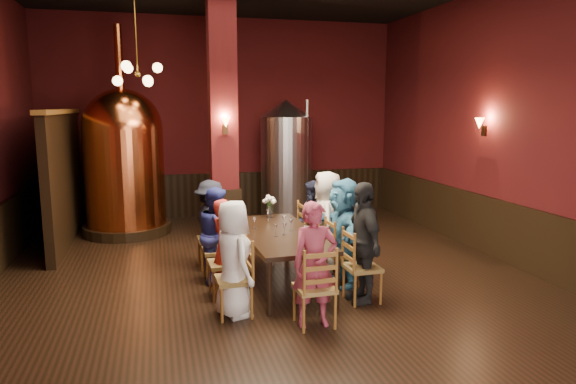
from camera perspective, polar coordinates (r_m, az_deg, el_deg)
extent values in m
plane|color=black|center=(7.49, -1.80, -10.27)|extent=(10.00, 10.00, 0.00)
cube|color=#480F0F|center=(11.98, -7.14, 8.08)|extent=(8.00, 0.02, 4.50)
cube|color=#480F0F|center=(2.44, 24.51, 2.00)|extent=(8.00, 0.02, 4.50)
cube|color=#480F0F|center=(8.83, 24.55, 6.82)|extent=(0.02, 10.00, 4.50)
cube|color=black|center=(9.03, 23.59, -4.31)|extent=(0.08, 9.90, 1.00)
cube|color=black|center=(12.11, -6.95, -0.23)|extent=(7.90, 0.08, 1.00)
cube|color=#480F0F|center=(9.76, -7.24, 7.77)|extent=(0.58, 0.58, 4.50)
cube|color=black|center=(10.30, -23.62, 1.27)|extent=(0.22, 3.50, 2.40)
cube|color=black|center=(7.40, -0.95, -4.69)|extent=(1.07, 2.43, 0.06)
cylinder|color=black|center=(6.34, -2.10, -10.67)|extent=(0.07, 0.07, 0.69)
cylinder|color=black|center=(6.60, 5.45, -9.90)|extent=(0.07, 0.07, 0.69)
cylinder|color=black|center=(8.47, -5.87, -5.51)|extent=(0.07, 0.07, 0.69)
cylinder|color=black|center=(8.67, -0.11, -5.12)|extent=(0.07, 0.07, 0.69)
imported|color=white|center=(6.28, -6.10, -7.38)|extent=(0.62, 0.79, 1.43)
imported|color=#B0261E|center=(6.93, -7.07, -6.21)|extent=(0.45, 0.56, 1.33)
imported|color=navy|center=(7.55, -7.87, -4.68)|extent=(0.39, 0.70, 1.39)
imported|color=black|center=(8.19, -8.56, -3.54)|extent=(0.74, 1.01, 1.40)
imported|color=black|center=(6.75, 8.32, -5.55)|extent=(0.40, 0.93, 1.59)
imported|color=teal|center=(7.35, 6.16, -4.42)|extent=(0.47, 1.44, 1.54)
imported|color=beige|center=(7.94, 4.36, -3.28)|extent=(0.68, 0.86, 1.56)
imported|color=#181B30|center=(8.58, 2.78, -3.12)|extent=(0.43, 0.69, 1.32)
imported|color=#933146|center=(5.97, 2.99, -8.06)|extent=(0.54, 0.36, 1.47)
cylinder|color=black|center=(10.90, -17.37, -3.85)|extent=(1.72, 1.72, 0.19)
cylinder|color=#D96632|center=(10.72, -17.65, 1.64)|extent=(1.66, 1.66, 1.92)
sphere|color=#D96632|center=(10.64, -17.91, 6.75)|extent=(1.53, 1.53, 1.53)
cylinder|color=#D96632|center=(10.67, -18.28, 13.96)|extent=(0.15, 0.15, 1.25)
cylinder|color=#B2B2B7|center=(11.34, -0.23, 2.51)|extent=(1.45, 1.45, 2.31)
cone|color=#B2B2B7|center=(11.25, -0.23, 9.29)|extent=(1.11, 1.11, 0.37)
cylinder|color=#B2B2B7|center=(11.05, 2.10, 3.53)|extent=(0.07, 0.07, 2.58)
cylinder|color=white|center=(8.34, -2.02, -2.17)|extent=(0.11, 0.11, 0.20)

